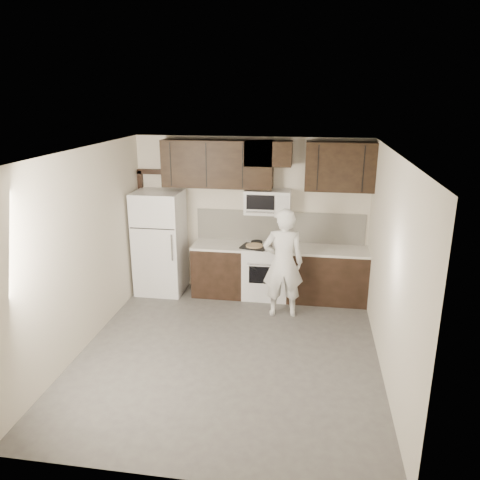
% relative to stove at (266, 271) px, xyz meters
% --- Properties ---
extents(floor, '(4.50, 4.50, 0.00)m').
position_rel_stove_xyz_m(floor, '(-0.30, -1.94, -0.46)').
color(floor, '#4E4B49').
rests_on(floor, ground).
extents(back_wall, '(4.00, 0.00, 4.00)m').
position_rel_stove_xyz_m(back_wall, '(-0.30, 0.31, 0.89)').
color(back_wall, beige).
rests_on(back_wall, ground).
extents(ceiling, '(4.50, 4.50, 0.00)m').
position_rel_stove_xyz_m(ceiling, '(-0.30, -1.94, 2.24)').
color(ceiling, white).
rests_on(ceiling, back_wall).
extents(counter_run, '(2.95, 0.64, 0.91)m').
position_rel_stove_xyz_m(counter_run, '(0.30, 0.00, -0.00)').
color(counter_run, black).
rests_on(counter_run, floor).
extents(stove, '(0.76, 0.66, 0.94)m').
position_rel_stove_xyz_m(stove, '(0.00, 0.00, 0.00)').
color(stove, white).
rests_on(stove, floor).
extents(backsplash, '(2.90, 0.02, 0.54)m').
position_rel_stove_xyz_m(backsplash, '(0.20, 0.30, 0.72)').
color(backsplash, silver).
rests_on(backsplash, counter_run).
extents(upper_cabinets, '(3.48, 0.35, 0.78)m').
position_rel_stove_xyz_m(upper_cabinets, '(-0.09, 0.14, 1.82)').
color(upper_cabinets, black).
rests_on(upper_cabinets, back_wall).
extents(microwave, '(0.76, 0.42, 0.40)m').
position_rel_stove_xyz_m(microwave, '(-0.00, 0.12, 1.19)').
color(microwave, white).
rests_on(microwave, upper_cabinets).
extents(refrigerator, '(0.80, 0.76, 1.80)m').
position_rel_stove_xyz_m(refrigerator, '(-1.85, -0.05, 0.44)').
color(refrigerator, white).
rests_on(refrigerator, floor).
extents(door_trim, '(0.50, 0.08, 2.12)m').
position_rel_stove_xyz_m(door_trim, '(-2.22, 0.27, 0.79)').
color(door_trim, black).
rests_on(door_trim, floor).
extents(saucepan, '(0.33, 0.19, 0.18)m').
position_rel_stove_xyz_m(saucepan, '(0.18, -0.15, 0.52)').
color(saucepan, silver).
rests_on(saucepan, stove).
extents(baking_tray, '(0.49, 0.41, 0.02)m').
position_rel_stove_xyz_m(baking_tray, '(-0.19, -0.11, 0.46)').
color(baking_tray, black).
rests_on(baking_tray, counter_run).
extents(pizza, '(0.35, 0.35, 0.02)m').
position_rel_stove_xyz_m(pizza, '(-0.19, -0.11, 0.48)').
color(pizza, beige).
rests_on(pizza, baking_tray).
extents(person, '(0.69, 0.50, 1.74)m').
position_rel_stove_xyz_m(person, '(0.33, -0.68, 0.41)').
color(person, silver).
rests_on(person, floor).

